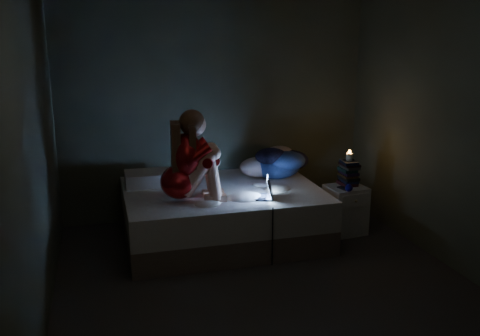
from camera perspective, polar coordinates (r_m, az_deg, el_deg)
name	(u,v)px	position (r m, az deg, el deg)	size (l,w,h in m)	color
floor	(264,283)	(4.76, 2.66, -12.50)	(3.60, 3.80, 0.02)	#282626
wall_back	(215,108)	(6.14, -2.71, 6.57)	(3.60, 0.02, 2.60)	#33372B
wall_front	(388,215)	(2.64, 15.87, -5.01)	(3.60, 0.02, 2.60)	#33372B
wall_left	(33,152)	(4.15, -21.67, 1.59)	(0.02, 3.80, 2.60)	#33372B
wall_right	(454,129)	(5.18, 22.33, 3.96)	(0.02, 3.80, 2.60)	#33372B
bed	(222,214)	(5.59, -1.93, -5.03)	(2.03, 1.53, 0.56)	#B3B0AA
pillow	(149,178)	(5.71, -9.94, -1.12)	(0.50, 0.36, 0.15)	silver
woman	(178,156)	(5.03, -6.78, 1.31)	(0.56, 0.36, 0.90)	maroon
laptop	(256,187)	(5.17, 1.75, -2.08)	(0.33, 0.23, 0.23)	black
clothes_pile	(276,161)	(5.95, 3.94, 0.78)	(0.60, 0.48, 0.36)	navy
nightstand	(345,210)	(5.87, 11.43, -4.49)	(0.40, 0.35, 0.53)	silver
book_stack	(348,172)	(5.82, 11.77, -0.47)	(0.19, 0.25, 0.29)	black
candle	(349,156)	(5.77, 11.87, 1.29)	(0.07, 0.07, 0.08)	beige
phone	(343,188)	(5.71, 11.17, -2.17)	(0.07, 0.14, 0.01)	black
blue_orb	(347,188)	(5.61, 11.62, -2.14)	(0.08, 0.08, 0.08)	#0D0B79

